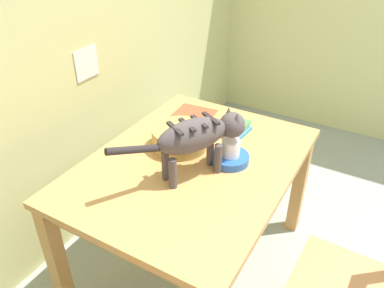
{
  "coord_description": "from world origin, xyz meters",
  "views": [
    {
      "loc": [
        -1.33,
        0.6,
        1.8
      ],
      "look_at": [
        0.01,
        1.38,
        0.82
      ],
      "focal_mm": 35.93,
      "sensor_mm": 36.0,
      "label": 1
    }
  ],
  "objects_px": {
    "wicker_basket": "(180,137)",
    "magazine": "(192,116)",
    "dining_table": "(192,175)",
    "cat": "(199,135)",
    "saucer_bowl": "(230,158)",
    "book_stack": "(235,128)",
    "coffee_mug": "(231,148)"
  },
  "relations": [
    {
      "from": "wicker_basket",
      "to": "magazine",
      "type": "bearing_deg",
      "value": 19.26
    },
    {
      "from": "dining_table",
      "to": "wicker_basket",
      "type": "xyz_separation_m",
      "value": [
        0.08,
        0.12,
        0.14
      ]
    },
    {
      "from": "dining_table",
      "to": "cat",
      "type": "distance_m",
      "value": 0.31
    },
    {
      "from": "wicker_basket",
      "to": "saucer_bowl",
      "type": "bearing_deg",
      "value": -89.1
    },
    {
      "from": "magazine",
      "to": "dining_table",
      "type": "bearing_deg",
      "value": -155.12
    },
    {
      "from": "dining_table",
      "to": "book_stack",
      "type": "height_order",
      "value": "book_stack"
    },
    {
      "from": "magazine",
      "to": "wicker_basket",
      "type": "bearing_deg",
      "value": -165.84
    },
    {
      "from": "book_stack",
      "to": "wicker_basket",
      "type": "xyz_separation_m",
      "value": [
        -0.27,
        0.19,
        0.03
      ]
    },
    {
      "from": "cat",
      "to": "saucer_bowl",
      "type": "bearing_deg",
      "value": 90.0
    },
    {
      "from": "coffee_mug",
      "to": "cat",
      "type": "bearing_deg",
      "value": 150.42
    },
    {
      "from": "dining_table",
      "to": "saucer_bowl",
      "type": "height_order",
      "value": "saucer_bowl"
    },
    {
      "from": "saucer_bowl",
      "to": "wicker_basket",
      "type": "xyz_separation_m",
      "value": [
        -0.0,
        0.29,
        0.04
      ]
    },
    {
      "from": "magazine",
      "to": "book_stack",
      "type": "xyz_separation_m",
      "value": [
        -0.05,
        -0.3,
        0.02
      ]
    },
    {
      "from": "wicker_basket",
      "to": "coffee_mug",
      "type": "bearing_deg",
      "value": -88.44
    },
    {
      "from": "cat",
      "to": "magazine",
      "type": "xyz_separation_m",
      "value": [
        0.47,
        0.31,
        -0.2
      ]
    },
    {
      "from": "cat",
      "to": "saucer_bowl",
      "type": "relative_size",
      "value": 3.18
    },
    {
      "from": "cat",
      "to": "wicker_basket",
      "type": "relative_size",
      "value": 2.09
    },
    {
      "from": "dining_table",
      "to": "magazine",
      "type": "bearing_deg",
      "value": 29.99
    },
    {
      "from": "saucer_bowl",
      "to": "coffee_mug",
      "type": "height_order",
      "value": "coffee_mug"
    },
    {
      "from": "saucer_bowl",
      "to": "book_stack",
      "type": "height_order",
      "value": "book_stack"
    },
    {
      "from": "saucer_bowl",
      "to": "book_stack",
      "type": "bearing_deg",
      "value": 19.4
    },
    {
      "from": "coffee_mug",
      "to": "book_stack",
      "type": "relative_size",
      "value": 0.76
    },
    {
      "from": "dining_table",
      "to": "saucer_bowl",
      "type": "relative_size",
      "value": 6.71
    },
    {
      "from": "cat",
      "to": "coffee_mug",
      "type": "distance_m",
      "value": 0.22
    },
    {
      "from": "wicker_basket",
      "to": "book_stack",
      "type": "bearing_deg",
      "value": -34.9
    },
    {
      "from": "coffee_mug",
      "to": "saucer_bowl",
      "type": "bearing_deg",
      "value": 180.0
    },
    {
      "from": "saucer_bowl",
      "to": "magazine",
      "type": "relative_size",
      "value": 0.72
    },
    {
      "from": "coffee_mug",
      "to": "wicker_basket",
      "type": "distance_m",
      "value": 0.29
    },
    {
      "from": "coffee_mug",
      "to": "book_stack",
      "type": "xyz_separation_m",
      "value": [
        0.27,
        0.09,
        -0.05
      ]
    },
    {
      "from": "coffee_mug",
      "to": "book_stack",
      "type": "distance_m",
      "value": 0.29
    },
    {
      "from": "coffee_mug",
      "to": "magazine",
      "type": "bearing_deg",
      "value": 51.74
    },
    {
      "from": "saucer_bowl",
      "to": "magazine",
      "type": "distance_m",
      "value": 0.51
    }
  ]
}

